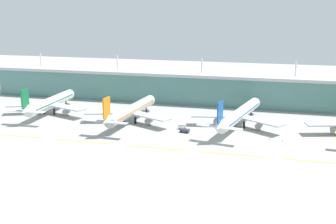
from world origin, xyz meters
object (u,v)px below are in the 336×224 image
Objects in this scene: safety_cone_left_wingtip at (282,141)px; baggage_cart at (182,127)px; airliner_near_middle at (131,111)px; airliner_nearest at (50,103)px; pushback_tug at (185,130)px; safety_cone_nose_front at (269,139)px; airliner_far_middle at (239,115)px.

baggage_cart is at bearing 170.58° from safety_cone_left_wingtip.
airliner_near_middle is 15.86× the size of baggage_cart.
airliner_nearest is 12.32× the size of pushback_tug.
baggage_cart reaches higher than safety_cone_nose_front.
safety_cone_nose_front is (15.96, -18.44, -6.10)m from airliner_far_middle.
airliner_nearest is at bearing 171.59° from safety_cone_nose_front.
airliner_near_middle is at bearing -173.42° from airliner_far_middle.
airliner_far_middle is 96.98× the size of safety_cone_nose_front.
airliner_nearest is at bearing -179.83° from airliner_far_middle.
airliner_near_middle and airliner_far_middle have the same top height.
safety_cone_left_wingtip is at bearing -2.94° from pushback_tug.
safety_cone_left_wingtip is at bearing -8.50° from airliner_nearest.
safety_cone_left_wingtip and safety_cone_nose_front have the same top height.
safety_cone_left_wingtip is at bearing -9.57° from airliner_near_middle.
airliner_near_middle is 78.86m from safety_cone_left_wingtip.
airliner_near_middle is at bearing -6.85° from airliner_nearest.
airliner_near_middle reaches higher than pushback_tug.
airliner_far_middle is (106.65, 0.32, 0.01)m from airliner_nearest.
airliner_far_middle is at bearing 0.17° from airliner_nearest.
safety_cone_left_wingtip is at bearing -41.88° from airliner_far_middle.
airliner_near_middle is at bearing 170.50° from safety_cone_nose_front.
airliner_nearest and airliner_near_middle have the same top height.
airliner_near_middle is (50.87, -6.11, 0.01)m from airliner_nearest.
baggage_cart is at bearing 170.72° from safety_cone_nose_front.
baggage_cart is 5.75× the size of safety_cone_nose_front.
airliner_nearest is 129.97m from safety_cone_left_wingtip.
airliner_far_middle is at bearing 130.88° from safety_cone_nose_front.
safety_cone_nose_front is (-5.79, 1.06, 0.00)m from safety_cone_left_wingtip.
safety_cone_nose_front is at bearing -49.12° from airliner_far_middle.
airliner_near_middle is 91.21× the size of safety_cone_left_wingtip.
airliner_far_middle is at bearing 35.28° from pushback_tug.
safety_cone_nose_front is (122.61, -18.12, -6.09)m from airliner_nearest.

